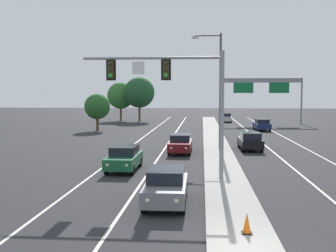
{
  "coord_description": "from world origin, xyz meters",
  "views": [
    {
      "loc": [
        -1.37,
        -12.8,
        4.95
      ],
      "look_at": [
        -3.2,
        9.66,
        3.2
      ],
      "focal_mm": 44.62,
      "sensor_mm": 36.0,
      "label": 1
    }
  ],
  "objects_px": {
    "car_oncoming_green": "(124,158)",
    "traffic_cone_median_nose": "(247,223)",
    "car_receding_black": "(250,141)",
    "car_receding_silver": "(226,117)",
    "overhead_signal_mast": "(176,86)",
    "tree_far_left_a": "(139,92)",
    "highway_sign_gantry": "(261,86)",
    "street_lamp_median": "(218,84)",
    "car_oncoming_darkred": "(180,143)",
    "tree_far_left_c": "(121,96)",
    "car_oncoming_grey": "(166,186)",
    "car_receding_navy": "(262,125)",
    "tree_far_left_b": "(97,107)"
  },
  "relations": [
    {
      "from": "car_oncoming_green",
      "to": "traffic_cone_median_nose",
      "type": "bearing_deg",
      "value": -61.72
    },
    {
      "from": "car_receding_black",
      "to": "car_receding_silver",
      "type": "relative_size",
      "value": 1.0
    },
    {
      "from": "overhead_signal_mast",
      "to": "tree_far_left_a",
      "type": "distance_m",
      "value": 51.19
    },
    {
      "from": "traffic_cone_median_nose",
      "to": "highway_sign_gantry",
      "type": "bearing_deg",
      "value": 81.7
    },
    {
      "from": "street_lamp_median",
      "to": "tree_far_left_a",
      "type": "bearing_deg",
      "value": 108.58
    },
    {
      "from": "street_lamp_median",
      "to": "car_oncoming_darkred",
      "type": "bearing_deg",
      "value": -144.59
    },
    {
      "from": "street_lamp_median",
      "to": "highway_sign_gantry",
      "type": "relative_size",
      "value": 0.75
    },
    {
      "from": "highway_sign_gantry",
      "to": "tree_far_left_c",
      "type": "height_order",
      "value": "highway_sign_gantry"
    },
    {
      "from": "car_oncoming_grey",
      "to": "tree_far_left_c",
      "type": "distance_m",
      "value": 58.47
    },
    {
      "from": "car_oncoming_grey",
      "to": "car_receding_navy",
      "type": "height_order",
      "value": "same"
    },
    {
      "from": "street_lamp_median",
      "to": "highway_sign_gantry",
      "type": "xyz_separation_m",
      "value": [
        8.21,
        32.45,
        0.37
      ]
    },
    {
      "from": "car_oncoming_darkred",
      "to": "tree_far_left_a",
      "type": "xyz_separation_m",
      "value": [
        -9.36,
        39.39,
        4.33
      ]
    },
    {
      "from": "tree_far_left_b",
      "to": "overhead_signal_mast",
      "type": "bearing_deg",
      "value": -68.18
    },
    {
      "from": "car_receding_black",
      "to": "car_receding_navy",
      "type": "height_order",
      "value": "same"
    },
    {
      "from": "car_receding_navy",
      "to": "traffic_cone_median_nose",
      "type": "distance_m",
      "value": 42.76
    },
    {
      "from": "highway_sign_gantry",
      "to": "car_oncoming_grey",
      "type": "bearing_deg",
      "value": -102.41
    },
    {
      "from": "car_oncoming_green",
      "to": "car_receding_silver",
      "type": "height_order",
      "value": "same"
    },
    {
      "from": "car_oncoming_green",
      "to": "car_receding_black",
      "type": "distance_m",
      "value": 13.97
    },
    {
      "from": "traffic_cone_median_nose",
      "to": "car_oncoming_green",
      "type": "bearing_deg",
      "value": 118.28
    },
    {
      "from": "car_oncoming_grey",
      "to": "car_oncoming_darkred",
      "type": "height_order",
      "value": "same"
    },
    {
      "from": "overhead_signal_mast",
      "to": "car_receding_silver",
      "type": "distance_m",
      "value": 50.2
    },
    {
      "from": "overhead_signal_mast",
      "to": "tree_far_left_a",
      "type": "relative_size",
      "value": 1.01
    },
    {
      "from": "car_receding_black",
      "to": "car_receding_navy",
      "type": "distance_m",
      "value": 19.98
    },
    {
      "from": "car_oncoming_darkred",
      "to": "tree_far_left_a",
      "type": "height_order",
      "value": "tree_far_left_a"
    },
    {
      "from": "street_lamp_median",
      "to": "car_oncoming_green",
      "type": "bearing_deg",
      "value": -121.68
    },
    {
      "from": "car_receding_black",
      "to": "car_receding_silver",
      "type": "height_order",
      "value": "same"
    },
    {
      "from": "tree_far_left_a",
      "to": "car_receding_silver",
      "type": "bearing_deg",
      "value": -2.2
    },
    {
      "from": "car_oncoming_green",
      "to": "traffic_cone_median_nose",
      "type": "relative_size",
      "value": 6.06
    },
    {
      "from": "car_oncoming_grey",
      "to": "car_receding_black",
      "type": "xyz_separation_m",
      "value": [
        5.82,
        18.45,
        0.0
      ]
    },
    {
      "from": "overhead_signal_mast",
      "to": "tree_far_left_b",
      "type": "distance_m",
      "value": 33.63
    },
    {
      "from": "car_oncoming_grey",
      "to": "tree_far_left_a",
      "type": "relative_size",
      "value": 0.57
    },
    {
      "from": "car_receding_navy",
      "to": "highway_sign_gantry",
      "type": "distance_m",
      "value": 13.8
    },
    {
      "from": "highway_sign_gantry",
      "to": "traffic_cone_median_nose",
      "type": "bearing_deg",
      "value": -98.3
    },
    {
      "from": "car_receding_silver",
      "to": "tree_far_left_a",
      "type": "distance_m",
      "value": 15.94
    },
    {
      "from": "car_oncoming_grey",
      "to": "car_receding_navy",
      "type": "xyz_separation_m",
      "value": [
        9.6,
        38.07,
        0.0
      ]
    },
    {
      "from": "car_receding_navy",
      "to": "car_receding_black",
      "type": "bearing_deg",
      "value": -100.92
    },
    {
      "from": "tree_far_left_c",
      "to": "street_lamp_median",
      "type": "bearing_deg",
      "value": -67.29
    },
    {
      "from": "car_oncoming_grey",
      "to": "traffic_cone_median_nose",
      "type": "height_order",
      "value": "car_oncoming_grey"
    },
    {
      "from": "tree_far_left_a",
      "to": "tree_far_left_c",
      "type": "distance_m",
      "value": 3.97
    },
    {
      "from": "car_receding_black",
      "to": "overhead_signal_mast",
      "type": "bearing_deg",
      "value": -113.16
    },
    {
      "from": "car_receding_black",
      "to": "car_receding_navy",
      "type": "xyz_separation_m",
      "value": [
        3.78,
        19.62,
        0.0
      ]
    },
    {
      "from": "car_oncoming_grey",
      "to": "car_oncoming_green",
      "type": "xyz_separation_m",
      "value": [
        -3.4,
        7.96,
        0.0
      ]
    },
    {
      "from": "car_receding_black",
      "to": "car_receding_silver",
      "type": "distance_m",
      "value": 36.37
    },
    {
      "from": "car_oncoming_darkred",
      "to": "tree_far_left_c",
      "type": "height_order",
      "value": "tree_far_left_c"
    },
    {
      "from": "street_lamp_median",
      "to": "car_oncoming_grey",
      "type": "xyz_separation_m",
      "value": [
        -2.94,
        -18.25,
        -4.97
      ]
    },
    {
      "from": "car_oncoming_green",
      "to": "highway_sign_gantry",
      "type": "relative_size",
      "value": 0.34
    },
    {
      "from": "street_lamp_median",
      "to": "car_oncoming_grey",
      "type": "bearing_deg",
      "value": -99.17
    },
    {
      "from": "overhead_signal_mast",
      "to": "car_receding_silver",
      "type": "height_order",
      "value": "overhead_signal_mast"
    },
    {
      "from": "car_oncoming_darkred",
      "to": "car_oncoming_green",
      "type": "bearing_deg",
      "value": -111.76
    },
    {
      "from": "street_lamp_median",
      "to": "car_oncoming_green",
      "type": "relative_size",
      "value": 2.23
    }
  ]
}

